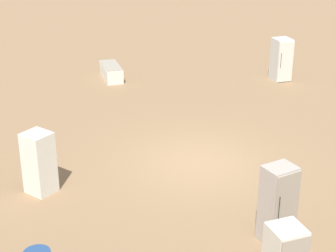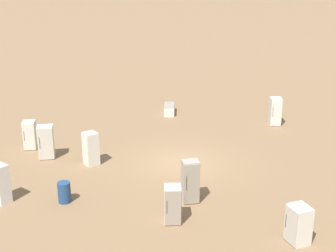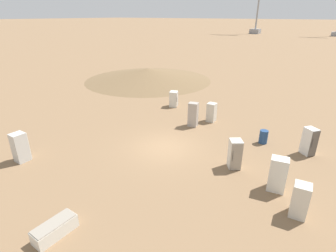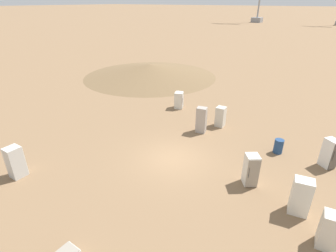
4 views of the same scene
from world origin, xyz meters
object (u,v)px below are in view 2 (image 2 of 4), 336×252
Objects in this scene: discarded_fridge_2 at (190,182)px; discarded_fridge_8 at (173,204)px; discarded_fridge_1 at (30,135)px; rusty_barrel at (64,192)px; discarded_fridge_5 at (91,149)px; discarded_fridge_7 at (0,183)px; discarded_fridge_3 at (169,109)px; discarded_fridge_4 at (275,111)px; discarded_fridge_6 at (298,224)px; discarded_fridge_0 at (46,142)px.

discarded_fridge_2 reaches higher than discarded_fridge_8.
rusty_barrel is (3.21, -6.08, -0.33)m from discarded_fridge_1.
discarded_fridge_1 reaches higher than discarded_fridge_8.
discarded_fridge_5 is at bearing -55.96° from discarded_fridge_8.
discarded_fridge_2 is 1.23× the size of discarded_fridge_8.
rusty_barrel is at bearing -51.82° from discarded_fridge_7.
discarded_fridge_3 is 1.86× the size of rusty_barrel.
discarded_fridge_4 is 13.35m from discarded_fridge_6.
discarded_fridge_0 is 1.03× the size of discarded_fridge_7.
discarded_fridge_4 reaches higher than discarded_fridge_7.
discarded_fridge_1 reaches higher than discarded_fridge_3.
discarded_fridge_2 is at bearing 136.95° from discarded_fridge_0.
discarded_fridge_7 is (-7.96, -0.14, -0.07)m from discarded_fridge_2.
discarded_fridge_4 reaches higher than discarded_fridge_8.
discarded_fridge_5 is 11.04m from discarded_fridge_6.
discarded_fridge_2 reaches higher than discarded_fridge_1.
discarded_fridge_2 is 11.65m from discarded_fridge_4.
discarded_fridge_0 reaches higher than discarded_fridge_7.
discarded_fridge_2 is at bearing 60.91° from discarded_fridge_4.
discarded_fridge_0 reaches higher than rusty_barrel.
discarded_fridge_4 is 13.47m from discarded_fridge_8.
discarded_fridge_5 is 4.04m from rusty_barrel.
discarded_fridge_8 is at bearing -64.39° from discarded_fridge_7.
discarded_fridge_8 is at bearing 91.95° from discarded_fridge_3.
discarded_fridge_5 is 6.91m from discarded_fridge_8.
discarded_fridge_6 reaches higher than discarded_fridge_3.
discarded_fridge_1 is 1.03× the size of discarded_fridge_8.
rusty_barrel is at bearing 111.40° from discarded_fridge_1.
discarded_fridge_0 is 10.06m from discarded_fridge_3.
discarded_fridge_6 is at bearing -66.22° from discarded_fridge_7.
discarded_fridge_2 reaches higher than rusty_barrel.
discarded_fridge_3 is 1.11× the size of discarded_fridge_8.
discarded_fridge_2 is 1.09× the size of discarded_fridge_7.
discarded_fridge_0 is 1.23× the size of discarded_fridge_6.
discarded_fridge_1 is at bearing -47.34° from discarded_fridge_2.
rusty_barrel is (-5.30, -0.11, -0.48)m from discarded_fridge_2.
discarded_fridge_1 is 0.91× the size of discarded_fridge_7.
discarded_fridge_3 is 1.00× the size of discarded_fridge_5.
discarded_fridge_7 reaches higher than discarded_fridge_3.
discarded_fridge_6 reaches higher than rusty_barrel.
discarded_fridge_8 is (7.23, -1.53, -0.10)m from discarded_fridge_7.
discarded_fridge_5 is (3.67, -2.09, 0.06)m from discarded_fridge_1.
discarded_fridge_3 is 0.98× the size of discarded_fridge_7.
discarded_fridge_1 is 0.89× the size of discarded_fridge_4.
rusty_barrel is at bearing 72.06° from discarded_fridge_3.
discarded_fridge_4 reaches higher than rusty_barrel.
discarded_fridge_5 reaches higher than rusty_barrel.
discarded_fridge_6 is 0.84× the size of discarded_fridge_7.
discarded_fridge_6 is at bearing 134.75° from discarded_fridge_0.
discarded_fridge_6 is 4.70m from discarded_fridge_8.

